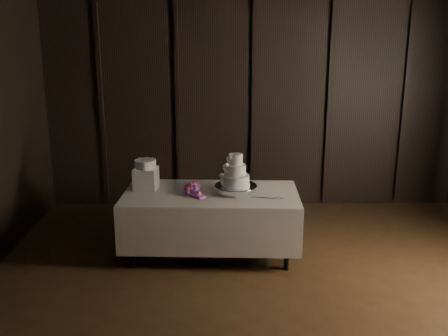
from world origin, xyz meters
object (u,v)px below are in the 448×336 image
wedding_cake (234,173)px  bouquet (193,189)px  cake_stand (236,189)px  box_pedestal (146,178)px  small_cake (145,164)px  display_table (211,221)px

wedding_cake → bouquet: wedding_cake is taller
cake_stand → box_pedestal: 1.06m
small_cake → bouquet: bearing=-20.8°
cake_stand → small_cake: 1.08m
cake_stand → bouquet: bouquet is taller
wedding_cake → box_pedestal: (-1.01, 0.19, -0.11)m
small_cake → box_pedestal: bearing=0.0°
box_pedestal → bouquet: bearing=-20.8°
wedding_cake → bouquet: (-0.45, -0.02, -0.18)m
cake_stand → bouquet: (-0.48, -0.04, 0.01)m
bouquet → box_pedestal: bearing=159.2°
display_table → box_pedestal: bearing=170.7°
display_table → cake_stand: (0.28, -0.01, 0.39)m
wedding_cake → box_pedestal: 1.04m
bouquet → small_cake: 0.64m
display_table → cake_stand: bearing=-0.4°
cake_stand → wedding_cake: size_ratio=1.32×
display_table → cake_stand: cake_stand is taller
bouquet → small_cake: small_cake is taller
cake_stand → box_pedestal: (-1.04, 0.17, 0.08)m
box_pedestal → small_cake: small_cake is taller
wedding_cake → box_pedestal: bearing=154.0°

